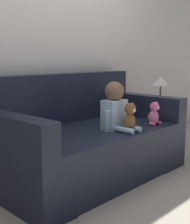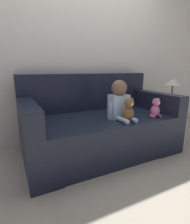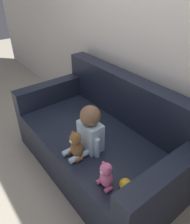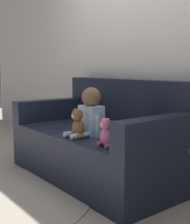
{
  "view_description": "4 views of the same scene",
  "coord_description": "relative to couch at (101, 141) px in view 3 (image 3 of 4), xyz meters",
  "views": [
    {
      "loc": [
        -2.03,
        -2.03,
        1.14
      ],
      "look_at": [
        0.01,
        -0.06,
        0.64
      ],
      "focal_mm": 50.0,
      "sensor_mm": 36.0,
      "label": 1
    },
    {
      "loc": [
        -1.0,
        -1.83,
        1.04
      ],
      "look_at": [
        -0.12,
        -0.07,
        0.56
      ],
      "focal_mm": 28.0,
      "sensor_mm": 36.0,
      "label": 2
    },
    {
      "loc": [
        1.36,
        -1.08,
        1.86
      ],
      "look_at": [
        0.01,
        -0.03,
        0.74
      ],
      "focal_mm": 35.0,
      "sensor_mm": 36.0,
      "label": 3
    },
    {
      "loc": [
        2.4,
        -1.89,
        1.1
      ],
      "look_at": [
        0.1,
        -0.11,
        0.69
      ],
      "focal_mm": 50.0,
      "sensor_mm": 36.0,
      "label": 4
    }
  ],
  "objects": [
    {
      "name": "wall_back",
      "position": [
        0.0,
        0.52,
        0.96
      ],
      "size": [
        8.0,
        0.05,
        2.6
      ],
      "color": "silver",
      "rests_on": "ground_plane"
    },
    {
      "name": "plush_toy_side",
      "position": [
        0.55,
        -0.41,
        0.25
      ],
      "size": [
        0.14,
        0.11,
        0.23
      ],
      "color": "#DB6699",
      "rests_on": "couch"
    },
    {
      "name": "toy_ball",
      "position": [
        0.66,
        -0.31,
        0.19
      ],
      "size": [
        0.1,
        0.1,
        0.1
      ],
      "color": "gold",
      "rests_on": "couch"
    },
    {
      "name": "couch",
      "position": [
        0.0,
        0.0,
        0.0
      ],
      "size": [
        1.85,
        0.99,
        0.98
      ],
      "color": "black",
      "rests_on": "ground_plane"
    },
    {
      "name": "ground_plane",
      "position": [
        0.0,
        -0.06,
        -0.34
      ],
      "size": [
        12.0,
        12.0,
        0.0
      ],
      "primitive_type": "plane",
      "color": "#B7AD99"
    },
    {
      "name": "floor_rug",
      "position": [
        -0.05,
        -1.05,
        -0.33
      ],
      "size": [
        1.53,
        1.53,
        0.01
      ],
      "color": "#B2A893",
      "rests_on": "ground_plane"
    },
    {
      "name": "teddy_bear_brown",
      "position": [
        0.15,
        -0.41,
        0.26
      ],
      "size": [
        0.15,
        0.12,
        0.26
      ],
      "color": "brown",
      "rests_on": "couch"
    },
    {
      "name": "person_baby",
      "position": [
        0.14,
        -0.25,
        0.34
      ],
      "size": [
        0.3,
        0.35,
        0.44
      ],
      "color": "silver",
      "rests_on": "couch"
    }
  ]
}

